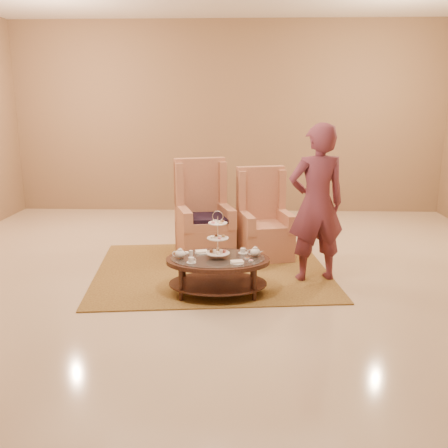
{
  "coord_description": "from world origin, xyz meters",
  "views": [
    {
      "loc": [
        0.27,
        -5.47,
        2.06
      ],
      "look_at": [
        0.06,
        0.2,
        0.66
      ],
      "focal_mm": 40.0,
      "sensor_mm": 36.0,
      "label": 1
    }
  ],
  "objects_px": {
    "armchair_left": "(203,223)",
    "person": "(316,204)",
    "armchair_right": "(263,227)",
    "tea_table": "(218,265)"
  },
  "relations": [
    {
      "from": "armchair_left",
      "to": "person",
      "type": "xyz_separation_m",
      "value": [
        1.38,
        -1.0,
        0.48
      ]
    },
    {
      "from": "armchair_right",
      "to": "person",
      "type": "bearing_deg",
      "value": -72.16
    },
    {
      "from": "tea_table",
      "to": "person",
      "type": "bearing_deg",
      "value": 22.46
    },
    {
      "from": "tea_table",
      "to": "armchair_right",
      "type": "distance_m",
      "value": 1.53
    },
    {
      "from": "armchair_left",
      "to": "armchair_right",
      "type": "distance_m",
      "value": 0.82
    },
    {
      "from": "person",
      "to": "tea_table",
      "type": "bearing_deg",
      "value": 12.06
    },
    {
      "from": "tea_table",
      "to": "person",
      "type": "height_order",
      "value": "person"
    },
    {
      "from": "armchair_right",
      "to": "armchair_left",
      "type": "bearing_deg",
      "value": 160.8
    },
    {
      "from": "tea_table",
      "to": "armchair_left",
      "type": "relative_size",
      "value": 0.88
    },
    {
      "from": "tea_table",
      "to": "armchair_right",
      "type": "relative_size",
      "value": 0.95
    }
  ]
}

